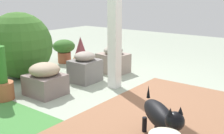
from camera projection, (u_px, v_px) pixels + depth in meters
ground_plane at (114, 93)px, 3.75m from camera, size 12.00×12.00×0.00m
brick_path at (175, 120)px, 2.93m from camera, size 1.80×2.40×0.02m
porch_pillar at (115, 14)px, 3.74m from camera, size 0.14×0.14×2.07m
stone_planter_nearest at (113, 60)px, 4.71m from camera, size 0.51×0.45×0.45m
stone_planter_near at (85, 68)px, 4.21m from camera, size 0.38×0.42×0.46m
stone_planter_mid at (45, 79)px, 3.66m from camera, size 0.47×0.43×0.43m
round_shrub at (19, 45)px, 4.36m from camera, size 1.03×1.03×1.03m
terracotta_pot_tall at (1, 81)px, 3.47m from camera, size 0.29×0.29×0.68m
terracotta_pot_broad at (64, 49)px, 5.38m from camera, size 0.43×0.43×0.45m
terracotta_pot_spiky at (81, 53)px, 5.06m from camera, size 0.27×0.27×0.56m
dog at (160, 116)px, 2.41m from camera, size 0.59×0.52×0.46m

